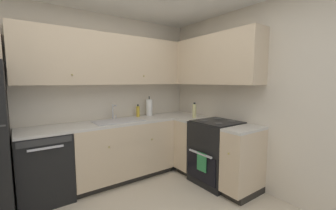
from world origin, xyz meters
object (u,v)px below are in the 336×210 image
object	(u,v)px
dishwasher	(44,166)
oil_bottle	(194,111)
oven_range	(217,152)
soap_bottle	(138,111)
paper_towel_roll	(149,107)

from	to	relation	value
dishwasher	oil_bottle	size ratio (longest dim) A/B	3.52
oven_range	soap_bottle	distance (m)	1.43
dishwasher	oven_range	size ratio (longest dim) A/B	0.83
paper_towel_roll	dishwasher	bearing A→B (deg)	-174.40
dishwasher	paper_towel_roll	size ratio (longest dim) A/B	2.54
dishwasher	oil_bottle	xyz separation A→B (m)	(2.13, -0.46, 0.59)
paper_towel_roll	oil_bottle	bearing A→B (deg)	-51.64
dishwasher	soap_bottle	size ratio (longest dim) A/B	4.25
oven_range	oil_bottle	distance (m)	0.74
paper_towel_roll	oil_bottle	xyz separation A→B (m)	(0.49, -0.62, -0.03)
soap_bottle	oil_bottle	size ratio (longest dim) A/B	0.83
oven_range	soap_bottle	bearing A→B (deg)	122.73
oven_range	oil_bottle	xyz separation A→B (m)	(-0.02, 0.48, 0.56)
soap_bottle	paper_towel_roll	world-z (taller)	paper_towel_roll
oven_range	soap_bottle	size ratio (longest dim) A/B	5.15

